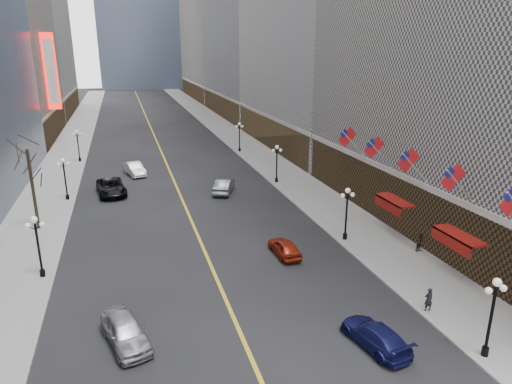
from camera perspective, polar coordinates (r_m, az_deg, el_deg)
sidewalk_east at (r=76.25m, az=-1.20°, el=5.78°), size 6.00×230.00×0.15m
sidewalk_west at (r=74.23m, az=-22.61°, el=4.11°), size 6.00×230.00×0.15m
lane_line at (r=83.72m, az=-12.37°, el=6.39°), size 0.25×200.00×0.02m
bldg_east_c at (r=114.03m, az=1.92°, el=21.83°), size 26.60×40.60×48.80m
streetlamp_east_0 at (r=26.76m, az=27.45°, el=-12.90°), size 1.26×0.44×4.52m
streetlamp_east_1 at (r=38.56m, az=11.27°, el=-2.02°), size 1.26×0.44×4.52m
streetlamp_east_2 at (r=54.46m, az=2.62°, el=4.04°), size 1.26×0.44×4.52m
streetlamp_east_3 at (r=71.37m, az=-2.08°, el=7.27°), size 1.26×0.44×4.52m
streetlamp_west_1 at (r=35.08m, az=-25.65°, el=-5.48°), size 1.26×0.44×4.52m
streetlamp_west_2 at (r=52.05m, az=-22.81°, el=2.03°), size 1.26×0.44×4.52m
streetlamp_west_3 at (r=69.55m, az=-21.38°, el=5.81°), size 1.26×0.44×4.52m
flag_2 at (r=32.85m, az=23.61°, el=1.42°), size 2.87×0.12×2.87m
flag_3 at (r=36.67m, az=18.72°, el=3.53°), size 2.87×0.12×2.87m
flag_4 at (r=40.75m, az=14.76°, el=5.21°), size 2.87×0.12×2.87m
flag_5 at (r=45.02m, az=11.53°, el=6.56°), size 2.87×0.12×2.87m
awning_b at (r=34.64m, az=23.78°, el=-5.19°), size 1.40×4.00×0.93m
awning_c at (r=40.61m, az=16.70°, el=-1.16°), size 1.40×4.00×0.93m
theatre_marquee at (r=82.82m, az=-24.25°, el=13.56°), size 2.00×0.55×12.00m
tree_west_far at (r=43.85m, az=-26.53°, el=3.37°), size 3.60×3.60×7.92m
car_nb_near at (r=27.03m, az=-16.02°, el=-16.37°), size 3.09×5.02×1.60m
car_nb_mid at (r=60.60m, az=-14.92°, el=2.82°), size 2.85×5.19×1.62m
car_nb_far at (r=53.13m, az=-17.64°, el=0.59°), size 3.59×6.47×1.71m
car_sb_near at (r=26.79m, az=14.68°, el=-16.95°), size 2.66×4.81×1.32m
car_sb_mid at (r=36.07m, az=3.59°, el=-6.90°), size 1.79×4.06×1.36m
car_sb_far at (r=51.45m, az=-4.01°, el=0.80°), size 3.47×5.22×1.63m
ped_ne_corner at (r=30.50m, az=20.76°, el=-12.45°), size 0.58×0.43×1.53m
ped_east_walk at (r=38.54m, az=19.90°, el=-5.92°), size 0.84×0.58×1.57m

